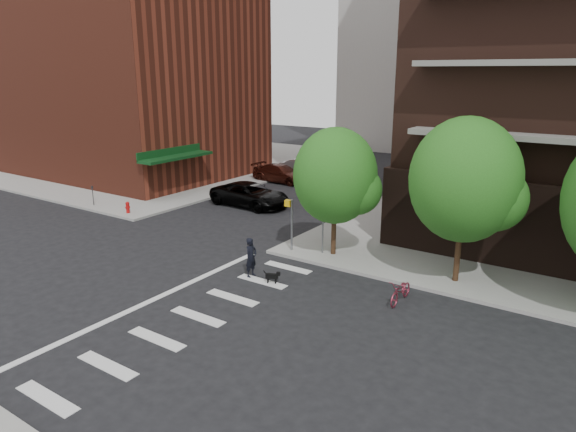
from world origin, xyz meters
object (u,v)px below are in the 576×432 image
parked_car_black (250,195)px  dog_walker (251,257)px  parked_car_silver (308,169)px  scooter (401,291)px  fire_hydrant (128,207)px  parked_car_maroon (281,174)px

parked_car_black → dog_walker: 12.46m
parked_car_silver → parked_car_black: bearing=-166.8°
parked_car_black → scooter: 16.64m
parked_car_silver → scooter: size_ratio=2.76×
dog_walker → fire_hydrant: bearing=74.3°
parked_car_silver → dog_walker: size_ratio=2.82×
parked_car_maroon → dog_walker: (10.44, -17.28, 0.17)m
parked_car_maroon → parked_car_silver: size_ratio=0.99×
fire_hydrant → scooter: (19.27, -2.38, -0.07)m
parked_car_silver → dog_walker: dog_walker is taller
fire_hydrant → parked_car_silver: (3.26, 16.37, 0.28)m
parked_car_black → parked_car_silver: parked_car_silver is taller
parked_car_black → scooter: (14.27, -8.56, -0.31)m
parked_car_black → parked_car_silver: 10.34m
fire_hydrant → parked_car_black: (5.00, 6.18, 0.24)m
parked_car_silver → dog_walker: bearing=-151.1°
fire_hydrant → scooter: size_ratio=0.40×
scooter → fire_hydrant: bearing=173.2°
parked_car_black → parked_car_maroon: 7.98m
scooter → dog_walker: dog_walker is taller
scooter → parked_car_maroon: bearing=136.8°
parked_car_black → fire_hydrant: bearing=143.8°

